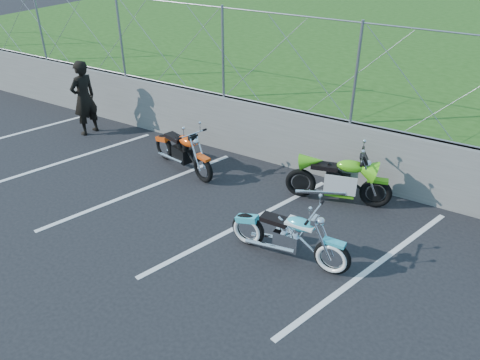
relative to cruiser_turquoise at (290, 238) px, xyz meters
The scene contains 9 objects.
ground 1.33m from the cruiser_turquoise, 154.82° to the right, with size 90.00×90.00×0.00m, color black.
retaining_wall 3.18m from the cruiser_turquoise, 111.03° to the left, with size 30.00×0.22×1.30m, color #60605B.
grass_field 13.02m from the cruiser_turquoise, 95.02° to the left, with size 30.00×20.00×1.30m, color #204A13.
chain_link_fence 3.69m from the cruiser_turquoise, 111.03° to the left, with size 28.00×0.03×2.00m.
parking_lines 0.63m from the cruiser_turquoise, 82.59° to the left, with size 18.29×4.31×0.01m.
cruiser_turquoise is the anchor object (origin of this frame).
naked_orange 3.66m from the cruiser_turquoise, 154.73° to the left, with size 1.97×0.79×1.01m.
sportbike_green 2.07m from the cruiser_turquoise, 88.13° to the left, with size 2.02×0.77×1.07m.
person_standing 6.92m from the cruiser_turquoise, 163.78° to the left, with size 0.69×0.45×1.89m, color black.
Camera 1 is at (3.55, -5.09, 4.99)m, focal length 35.00 mm.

